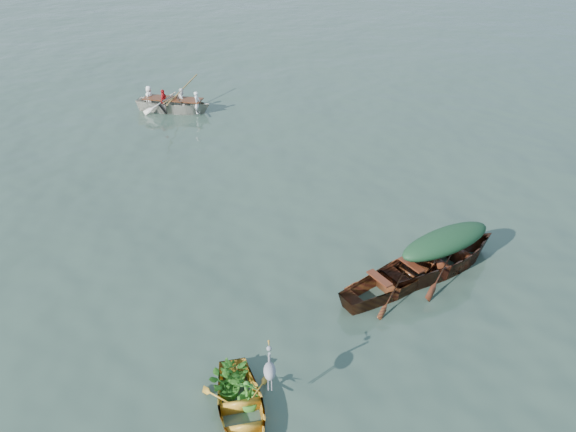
% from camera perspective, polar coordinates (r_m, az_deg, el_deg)
% --- Properties ---
extents(ground, '(140.00, 140.00, 0.00)m').
position_cam_1_polar(ground, '(12.79, -1.70, -9.55)').
color(ground, '#34493D').
rests_on(ground, ground).
extents(yellow_dinghy, '(1.73, 3.10, 0.78)m').
position_cam_1_polar(yellow_dinghy, '(10.77, -4.78, -19.72)').
color(yellow_dinghy, yellow).
rests_on(yellow_dinghy, ground).
extents(green_tarp_boat, '(5.02, 3.69, 1.18)m').
position_cam_1_polar(green_tarp_boat, '(14.49, 15.25, -5.28)').
color(green_tarp_boat, '#4E1C12').
rests_on(green_tarp_boat, ground).
extents(open_wooden_boat, '(4.17, 3.11, 0.93)m').
position_cam_1_polar(open_wooden_boat, '(13.56, 10.66, -7.45)').
color(open_wooden_boat, '#562F15').
rests_on(open_wooden_boat, ground).
extents(rowed_boat, '(4.62, 2.42, 1.06)m').
position_cam_1_polar(rowed_boat, '(24.27, -11.47, 10.35)').
color(rowed_boat, silver).
rests_on(rowed_boat, ground).
extents(green_tarp_cover, '(2.76, 2.03, 0.52)m').
position_cam_1_polar(green_tarp_cover, '(14.02, 15.72, -2.48)').
color(green_tarp_cover, '#1A4020').
rests_on(green_tarp_cover, green_tarp_boat).
extents(thwart_benches, '(2.14, 1.66, 0.04)m').
position_cam_1_polar(thwart_benches, '(13.27, 10.86, -5.80)').
color(thwart_benches, '#4B1F11').
rests_on(thwart_benches, open_wooden_boat).
extents(heron, '(0.34, 0.44, 0.92)m').
position_cam_1_polar(heron, '(10.21, -1.86, -16.02)').
color(heron, '#93959B').
rests_on(heron, yellow_dinghy).
extents(dinghy_weeds, '(0.84, 1.00, 0.60)m').
position_cam_1_polar(dinghy_weeds, '(10.62, -5.26, -15.08)').
color(dinghy_weeds, '#39741E').
rests_on(dinghy_weeds, yellow_dinghy).
extents(rowers, '(3.30, 1.95, 0.76)m').
position_cam_1_polar(rowers, '(23.97, -11.70, 12.38)').
color(rowers, white).
rests_on(rowers, rowed_boat).
extents(oars, '(1.25, 2.67, 0.06)m').
position_cam_1_polar(oars, '(24.08, -11.61, 11.59)').
color(oars, olive).
rests_on(oars, rowed_boat).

